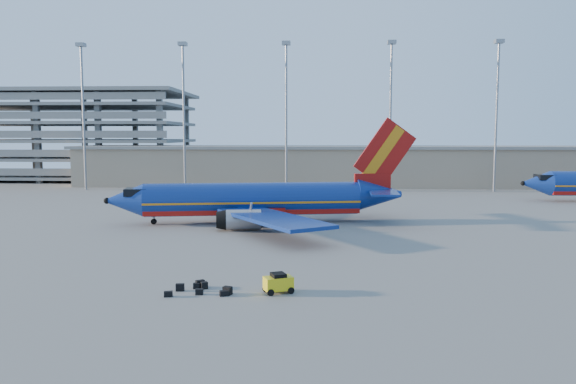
{
  "coord_description": "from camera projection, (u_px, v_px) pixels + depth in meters",
  "views": [
    {
      "loc": [
        0.7,
        -63.14,
        10.77
      ],
      "look_at": [
        -2.58,
        3.66,
        4.0
      ],
      "focal_mm": 35.0,
      "sensor_mm": 36.0,
      "label": 1
    }
  ],
  "objects": [
    {
      "name": "ground",
      "position": [
        309.0,
        230.0,
        63.86
      ],
      "size": [
        220.0,
        220.0,
        0.0
      ],
      "primitive_type": "plane",
      "color": "slate",
      "rests_on": "ground"
    },
    {
      "name": "terminal_building",
      "position": [
        359.0,
        165.0,
        120.58
      ],
      "size": [
        122.0,
        16.0,
        8.5
      ],
      "color": "gray",
      "rests_on": "ground"
    },
    {
      "name": "parking_garage",
      "position": [
        63.0,
        131.0,
        139.29
      ],
      "size": [
        62.0,
        32.0,
        21.4
      ],
      "color": "slate",
      "rests_on": "ground"
    },
    {
      "name": "light_mast_row",
      "position": [
        338.0,
        100.0,
        107.56
      ],
      "size": [
        101.6,
        1.6,
        28.65
      ],
      "color": "gray",
      "rests_on": "ground"
    },
    {
      "name": "aircraft_main",
      "position": [
        260.0,
        200.0,
        69.25
      ],
      "size": [
        38.22,
        36.49,
        13.0
      ],
      "rotation": [
        0.0,
        0.0,
        0.16
      ],
      "color": "navy",
      "rests_on": "ground"
    },
    {
      "name": "baggage_tug",
      "position": [
        278.0,
        283.0,
        38.38
      ],
      "size": [
        2.24,
        1.83,
        1.39
      ],
      "rotation": [
        0.0,
        0.0,
        0.4
      ],
      "color": "yellow",
      "rests_on": "ground"
    },
    {
      "name": "luggage_pile",
      "position": [
        202.0,
        289.0,
        38.65
      ],
      "size": [
        4.55,
        2.92,
        0.54
      ],
      "color": "black",
      "rests_on": "ground"
    }
  ]
}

